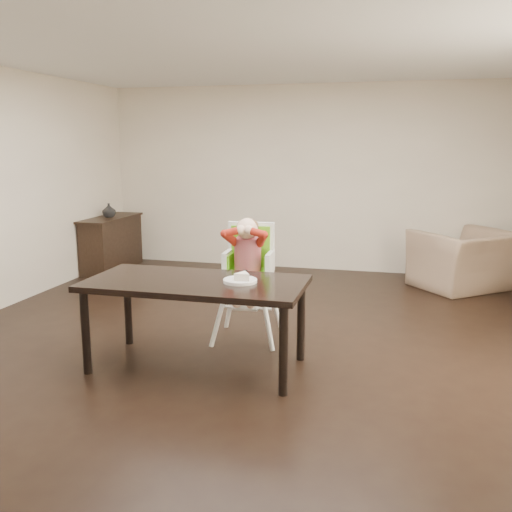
{
  "coord_description": "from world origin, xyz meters",
  "views": [
    {
      "loc": [
        1.39,
        -4.86,
        1.86
      ],
      "look_at": [
        0.14,
        -0.03,
        0.87
      ],
      "focal_mm": 40.0,
      "sensor_mm": 36.0,
      "label": 1
    }
  ],
  "objects_px": {
    "sideboard": "(112,243)",
    "armchair": "(465,250)",
    "high_chair": "(248,254)",
    "dining_table": "(196,290)"
  },
  "relations": [
    {
      "from": "sideboard",
      "to": "armchair",
      "type": "bearing_deg",
      "value": 1.34
    },
    {
      "from": "sideboard",
      "to": "high_chair",
      "type": "bearing_deg",
      "value": -41.26
    },
    {
      "from": "armchair",
      "to": "dining_table",
      "type": "bearing_deg",
      "value": 14.61
    },
    {
      "from": "armchair",
      "to": "sideboard",
      "type": "bearing_deg",
      "value": -38.15
    },
    {
      "from": "dining_table",
      "to": "sideboard",
      "type": "bearing_deg",
      "value": 128.1
    },
    {
      "from": "high_chair",
      "to": "sideboard",
      "type": "xyz_separation_m",
      "value": [
        -2.77,
        2.43,
        -0.43
      ]
    },
    {
      "from": "dining_table",
      "to": "armchair",
      "type": "distance_m",
      "value": 4.15
    },
    {
      "from": "dining_table",
      "to": "high_chair",
      "type": "xyz_separation_m",
      "value": [
        0.23,
        0.81,
        0.16
      ]
    },
    {
      "from": "dining_table",
      "to": "high_chair",
      "type": "distance_m",
      "value": 0.86
    },
    {
      "from": "armchair",
      "to": "sideboard",
      "type": "xyz_separation_m",
      "value": [
        -4.98,
        -0.12,
        -0.11
      ]
    }
  ]
}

